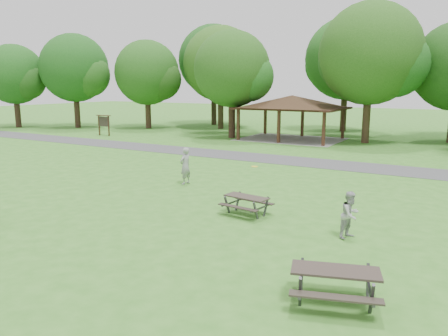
# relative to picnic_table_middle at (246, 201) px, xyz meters

# --- Properties ---
(ground) EXTENTS (160.00, 160.00, 0.00)m
(ground) POSITION_rel_picnic_table_middle_xyz_m (-2.83, -2.49, -0.52)
(ground) COLOR #357621
(ground) RESTS_ON ground
(asphalt_path) EXTENTS (120.00, 3.20, 0.02)m
(asphalt_path) POSITION_rel_picnic_table_middle_xyz_m (-2.83, 11.51, -0.51)
(asphalt_path) COLOR #424244
(asphalt_path) RESTS_ON ground
(pavilion) EXTENTS (8.60, 7.01, 3.76)m
(pavilion) POSITION_rel_picnic_table_middle_xyz_m (-6.83, 21.51, 2.54)
(pavilion) COLOR #361F13
(pavilion) RESTS_ON ground
(notice_board) EXTENTS (1.60, 0.30, 1.88)m
(notice_board) POSITION_rel_picnic_table_middle_xyz_m (-22.83, 15.51, 0.79)
(notice_board) COLOR #351F13
(notice_board) RESTS_ON ground
(tree_row_a) EXTENTS (7.56, 7.20, 9.97)m
(tree_row_a) POSITION_rel_picnic_table_middle_xyz_m (-30.74, 19.54, 5.63)
(tree_row_a) COLOR black
(tree_row_a) RESTS_ON ground
(tree_row_b) EXTENTS (7.14, 6.80, 9.28)m
(tree_row_b) POSITION_rel_picnic_table_middle_xyz_m (-23.74, 23.04, 5.14)
(tree_row_b) COLOR #331F16
(tree_row_b) RESTS_ON ground
(tree_row_c) EXTENTS (8.19, 7.80, 10.67)m
(tree_row_c) POSITION_rel_picnic_table_middle_xyz_m (-16.73, 26.54, 6.02)
(tree_row_c) COLOR black
(tree_row_c) RESTS_ON ground
(tree_row_d) EXTENTS (6.93, 6.60, 9.27)m
(tree_row_d) POSITION_rel_picnic_table_middle_xyz_m (-11.75, 20.04, 5.25)
(tree_row_d) COLOR black
(tree_row_d) RESTS_ON ground
(tree_row_e) EXTENTS (8.40, 8.00, 11.02)m
(tree_row_e) POSITION_rel_picnic_table_middle_xyz_m (-0.73, 22.54, 6.26)
(tree_row_e) COLOR #322216
(tree_row_e) RESTS_ON ground
(tree_deep_a) EXTENTS (8.40, 8.00, 11.38)m
(tree_deep_a) POSITION_rel_picnic_table_middle_xyz_m (-19.73, 30.04, 6.61)
(tree_deep_a) COLOR black
(tree_deep_a) RESTS_ON ground
(tree_deep_b) EXTENTS (8.40, 8.00, 11.13)m
(tree_deep_b) POSITION_rel_picnic_table_middle_xyz_m (-4.73, 30.54, 6.37)
(tree_deep_b) COLOR black
(tree_deep_b) RESTS_ON ground
(tree_flank_left) EXTENTS (6.72, 6.40, 8.93)m
(tree_flank_left) POSITION_rel_picnic_table_middle_xyz_m (-36.75, 16.54, 5.01)
(tree_flank_left) COLOR black
(tree_flank_left) RESTS_ON ground
(picnic_table_middle) EXTENTS (1.78, 1.50, 0.71)m
(picnic_table_middle) POSITION_rel_picnic_table_middle_xyz_m (0.00, 0.00, 0.00)
(picnic_table_middle) COLOR #2F2822
(picnic_table_middle) RESTS_ON ground
(picnic_table_far) EXTENTS (2.24, 2.00, 0.81)m
(picnic_table_far) POSITION_rel_picnic_table_middle_xyz_m (4.67, -4.89, 0.08)
(picnic_table_far) COLOR #2D2520
(picnic_table_far) RESTS_ON ground
(frisbee_in_flight) EXTENTS (0.26, 0.26, 0.02)m
(frisbee_in_flight) POSITION_rel_picnic_table_middle_xyz_m (-0.23, 1.10, 1.06)
(frisbee_in_flight) COLOR yellow
(frisbee_in_flight) RESTS_ON ground
(frisbee_thrower) EXTENTS (0.47, 0.67, 1.75)m
(frisbee_thrower) POSITION_rel_picnic_table_middle_xyz_m (-4.79, 2.95, 0.36)
(frisbee_thrower) COLOR gray
(frisbee_thrower) RESTS_ON ground
(frisbee_catcher) EXTENTS (0.77, 0.86, 1.47)m
(frisbee_catcher) POSITION_rel_picnic_table_middle_xyz_m (3.87, -0.56, 0.21)
(frisbee_catcher) COLOR #A5A5A8
(frisbee_catcher) RESTS_ON ground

